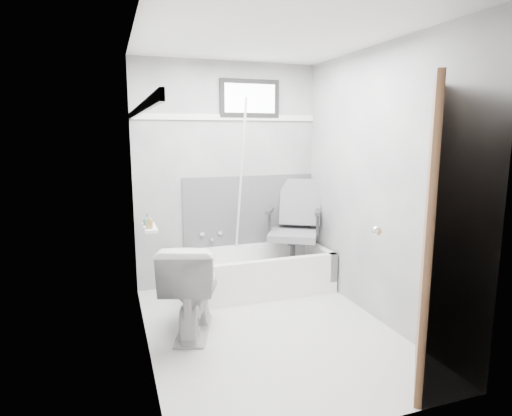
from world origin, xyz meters
name	(u,v)px	position (x,y,z in m)	size (l,w,h in m)	color
floor	(269,330)	(0.00, 0.00, 0.00)	(2.60, 2.60, 0.00)	white
ceiling	(271,33)	(0.00, 0.00, 2.40)	(2.60, 2.60, 0.00)	silver
wall_back	(228,176)	(0.00, 1.30, 1.20)	(2.00, 0.02, 2.40)	slate
wall_front	(359,222)	(0.00, -1.30, 1.20)	(2.00, 0.02, 2.40)	slate
wall_left	(142,197)	(-1.00, 0.00, 1.20)	(0.02, 2.60, 2.40)	slate
wall_right	(376,186)	(1.00, 0.00, 1.20)	(0.02, 2.60, 2.40)	slate
bathtub	(259,271)	(0.23, 0.93, 0.21)	(1.50, 0.70, 0.42)	white
office_chair	(293,228)	(0.65, 0.98, 0.64)	(0.60, 0.60, 1.03)	slate
toilet	(192,287)	(-0.62, 0.20, 0.39)	(0.44, 0.79, 0.78)	silver
door	(496,243)	(0.98, -1.28, 1.00)	(0.78, 0.78, 2.00)	brown
window	(250,98)	(0.25, 1.29, 2.02)	(0.66, 0.04, 0.40)	black
backerboard	(250,211)	(0.25, 1.29, 0.80)	(1.50, 0.02, 0.78)	#4C4C4F
trim_back	(227,117)	(0.00, 1.29, 1.82)	(2.00, 0.02, 0.06)	white
trim_left	(140,110)	(-0.99, 0.00, 1.82)	(0.02, 2.60, 0.06)	white
pole	(240,192)	(0.07, 1.06, 1.05)	(0.02, 0.02, 1.95)	silver
shelf	(150,228)	(-0.93, 0.30, 0.90)	(0.10, 0.32, 0.03)	white
soap_bottle_a	(149,222)	(-0.94, 0.22, 0.97)	(0.05, 0.05, 0.11)	#9C864E
soap_bottle_b	(148,219)	(-0.94, 0.36, 0.96)	(0.08, 0.08, 0.10)	teal
faucet	(211,236)	(-0.20, 1.27, 0.55)	(0.26, 0.10, 0.16)	silver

